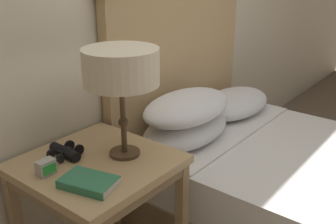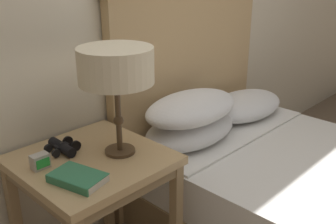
# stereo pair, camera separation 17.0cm
# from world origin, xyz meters

# --- Properties ---
(nightstand) EXTENTS (0.58, 0.58, 0.64)m
(nightstand) POSITION_xyz_m (-0.52, 0.73, 0.56)
(nightstand) COLOR tan
(nightstand) RESTS_ON ground_plane
(bed) EXTENTS (1.28, 1.80, 1.31)m
(bed) POSITION_xyz_m (0.39, 0.24, 0.30)
(bed) COLOR olive
(bed) RESTS_ON ground_plane
(table_lamp) EXTENTS (0.31, 0.31, 0.46)m
(table_lamp) POSITION_xyz_m (-0.41, 0.68, 1.02)
(table_lamp) COLOR #4C3823
(table_lamp) RESTS_ON nightstand
(book_on_nightstand) EXTENTS (0.17, 0.23, 0.03)m
(book_on_nightstand) POSITION_xyz_m (-0.67, 0.61, 0.66)
(book_on_nightstand) COLOR silver
(book_on_nightstand) RESTS_ON nightstand
(binoculars_pair) EXTENTS (0.14, 0.16, 0.05)m
(binoculars_pair) POSITION_xyz_m (-0.58, 0.86, 0.67)
(binoculars_pair) COLOR black
(binoculars_pair) RESTS_ON nightstand
(alarm_clock) EXTENTS (0.07, 0.05, 0.06)m
(alarm_clock) POSITION_xyz_m (-0.72, 0.80, 0.67)
(alarm_clock) COLOR #B7B2A8
(alarm_clock) RESTS_ON nightstand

